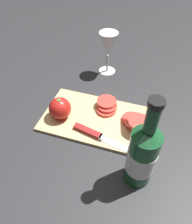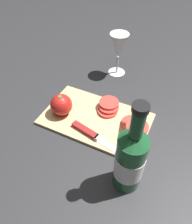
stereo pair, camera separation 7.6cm
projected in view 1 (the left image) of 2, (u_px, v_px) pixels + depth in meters
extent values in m
plane|color=#28282B|center=(102.00, 122.00, 0.78)|extent=(3.00, 3.00, 0.00)
cube|color=tan|center=(96.00, 119.00, 0.78)|extent=(0.37, 0.23, 0.01)
cylinder|color=#194C28|center=(141.00, 159.00, 0.57)|extent=(0.08, 0.08, 0.19)
cone|color=#194C28|center=(148.00, 133.00, 0.49)|extent=(0.07, 0.07, 0.02)
cylinder|color=#194C28|center=(152.00, 118.00, 0.45)|extent=(0.03, 0.03, 0.08)
cylinder|color=black|center=(156.00, 103.00, 0.42)|extent=(0.04, 0.04, 0.01)
cylinder|color=silver|center=(141.00, 159.00, 0.57)|extent=(0.08, 0.08, 0.08)
cylinder|color=silver|center=(107.00, 71.00, 1.00)|extent=(0.07, 0.07, 0.00)
cylinder|color=silver|center=(107.00, 63.00, 0.97)|extent=(0.01, 0.01, 0.08)
cone|color=silver|center=(108.00, 44.00, 0.90)|extent=(0.08, 0.08, 0.10)
cone|color=beige|center=(108.00, 50.00, 0.92)|extent=(0.03, 0.03, 0.05)
sphere|color=red|center=(60.00, 108.00, 0.76)|extent=(0.08, 0.08, 0.08)
cylinder|color=#47702D|center=(59.00, 101.00, 0.73)|extent=(0.01, 0.01, 0.01)
cube|color=silver|center=(124.00, 148.00, 0.69)|extent=(0.16, 0.05, 0.00)
cube|color=silver|center=(101.00, 137.00, 0.71)|extent=(0.02, 0.02, 0.01)
cube|color=maroon|center=(88.00, 131.00, 0.73)|extent=(0.11, 0.04, 0.01)
cylinder|color=#D63D33|center=(106.00, 110.00, 0.80)|extent=(0.07, 0.07, 0.01)
cylinder|color=#D63D33|center=(106.00, 106.00, 0.80)|extent=(0.07, 0.07, 0.01)
cylinder|color=#D63D33|center=(107.00, 102.00, 0.81)|extent=(0.07, 0.07, 0.01)
cylinder|color=#D63D33|center=(132.00, 120.00, 0.77)|extent=(0.07, 0.07, 0.01)
cylinder|color=#D63D33|center=(134.00, 120.00, 0.75)|extent=(0.07, 0.07, 0.01)
cylinder|color=#D63D33|center=(135.00, 121.00, 0.74)|extent=(0.07, 0.07, 0.01)
cylinder|color=#D63D33|center=(137.00, 121.00, 0.72)|extent=(0.07, 0.07, 0.01)
cylinder|color=#D63D33|center=(139.00, 122.00, 0.71)|extent=(0.07, 0.07, 0.01)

